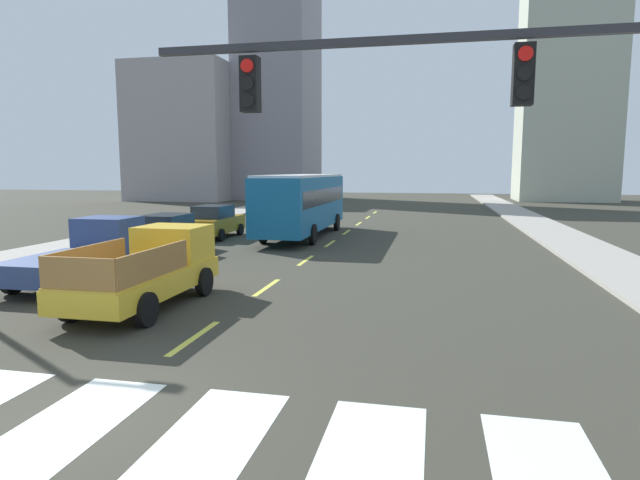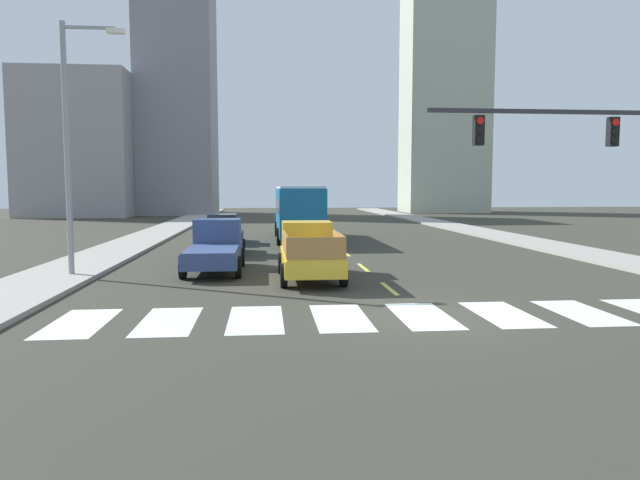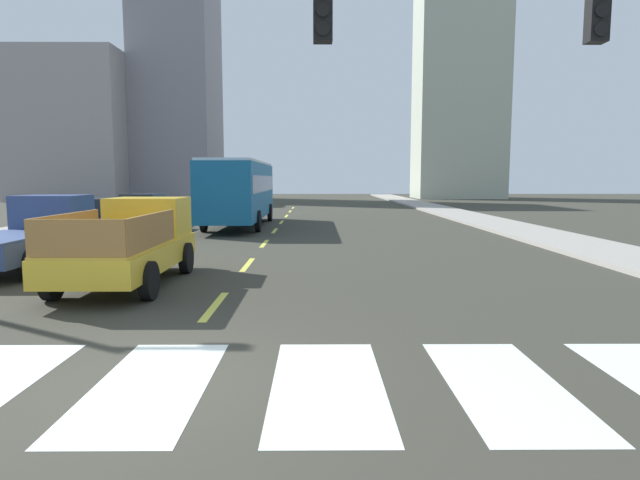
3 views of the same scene
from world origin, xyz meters
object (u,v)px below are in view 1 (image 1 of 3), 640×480
(pickup_dark, at_px, (87,253))
(sedan_far, at_px, (214,222))
(sedan_near_right, at_px, (168,235))
(pickup_stakebed, at_px, (152,269))
(city_bus, at_px, (303,200))
(traffic_signal_gantry, at_px, (615,117))

(pickup_dark, distance_m, sedan_far, 11.28)
(sedan_near_right, bearing_deg, pickup_stakebed, -65.42)
(city_bus, distance_m, sedan_near_right, 8.36)
(sedan_near_right, height_order, traffic_signal_gantry, traffic_signal_gantry)
(pickup_dark, xyz_separation_m, traffic_signal_gantry, (13.20, -6.76, 3.32))
(sedan_far, bearing_deg, sedan_near_right, -84.74)
(sedan_far, bearing_deg, city_bus, 19.11)
(pickup_dark, relative_size, traffic_signal_gantry, 0.51)
(pickup_stakebed, height_order, sedan_near_right, pickup_stakebed)
(pickup_stakebed, height_order, city_bus, city_bus)
(pickup_dark, xyz_separation_m, sedan_far, (-0.50, 11.26, -0.06))
(sedan_near_right, xyz_separation_m, traffic_signal_gantry, (13.30, -12.23, 3.38))
(pickup_stakebed, distance_m, pickup_dark, 4.15)
(city_bus, relative_size, sedan_far, 2.45)
(sedan_far, relative_size, sedan_near_right, 1.00)
(pickup_stakebed, relative_size, pickup_dark, 1.00)
(pickup_dark, distance_m, sedan_near_right, 5.47)
(pickup_stakebed, distance_m, city_bus, 14.94)
(sedan_far, xyz_separation_m, sedan_near_right, (0.41, -5.80, 0.00))
(city_bus, height_order, sedan_near_right, city_bus)
(pickup_dark, relative_size, sedan_near_right, 1.18)
(pickup_stakebed, bearing_deg, sedan_near_right, 117.69)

